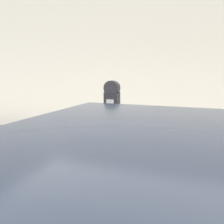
# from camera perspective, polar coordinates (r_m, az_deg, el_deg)

# --- Properties ---
(sidewalk) EXTENTS (24.00, 2.80, 0.12)m
(sidewalk) POSITION_cam_1_polar(r_m,az_deg,el_deg) (4.07, 8.93, -14.37)
(sidewalk) COLOR #ADAAA3
(sidewalk) RESTS_ON ground_plane
(building_facade) EXTENTS (24.00, 0.30, 5.36)m
(building_facade) POSITION_cam_1_polar(r_m,az_deg,el_deg) (5.92, 13.72, 18.89)
(building_facade) COLOR beige
(building_facade) RESTS_ON ground_plane
(parking_meter) EXTENTS (0.19, 0.15, 1.52)m
(parking_meter) POSITION_cam_1_polar(r_m,az_deg,el_deg) (2.82, -0.00, -0.46)
(parking_meter) COLOR gray
(parking_meter) RESTS_ON sidewalk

